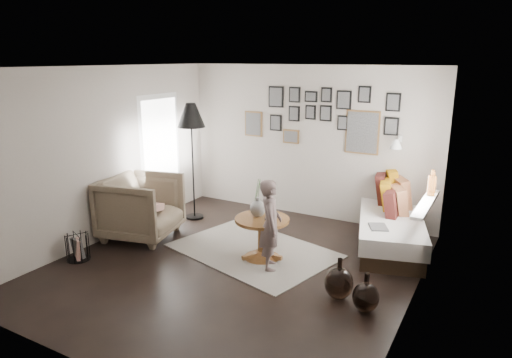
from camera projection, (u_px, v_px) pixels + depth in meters
The scene contains 23 objects.
ground at pixel (235, 266), 6.13m from camera, with size 4.80×4.80×0.00m, color black.
wall_back at pixel (307, 142), 7.82m from camera, with size 4.50×4.50×0.00m, color #A3998E.
wall_front at pixel (80, 234), 3.77m from camera, with size 4.50×4.50×0.00m, color #A3998E.
wall_left at pixel (106, 154), 6.85m from camera, with size 4.80×4.80×0.00m, color #A3998E.
wall_right at pixel (417, 198), 4.73m from camera, with size 4.80×4.80×0.00m, color #A3998E.
ceiling at pixel (232, 67), 5.46m from camera, with size 4.80×4.80×0.00m, color white.
door_left at pixel (161, 156), 7.92m from camera, with size 0.00×2.14×2.14m.
window_right at pixel (428, 197), 6.00m from camera, with size 0.15×1.32×1.30m.
gallery_wall at pixel (324, 118), 7.55m from camera, with size 2.74×0.03×1.08m.
wall_sconce at pixel (396, 144), 6.82m from camera, with size 0.18×0.36×0.16m.
rug at pixel (253, 250), 6.60m from camera, with size 2.22×1.55×0.01m, color beige.
pedestal_table at pixel (262, 240), 6.30m from camera, with size 0.75×0.75×0.59m.
vase at pixel (258, 205), 6.23m from camera, with size 0.21×0.21×0.53m.
candles at pixel (269, 210), 6.14m from camera, with size 0.13×0.13×0.28m.
daybed at pixel (392, 223), 6.78m from camera, with size 1.39×2.21×1.01m.
magazine_on_daybed at pixel (378, 227), 6.22m from camera, with size 0.23×0.31×0.02m, color black.
armchair at pixel (141, 207), 7.01m from camera, with size 1.04×1.07×0.97m, color brown.
armchair_cushion at pixel (145, 207), 7.04m from camera, with size 0.44×0.44×0.11m, color beige.
floor_lamp at pixel (191, 120), 7.53m from camera, with size 0.46×0.46×1.99m.
magazine_basket at pixel (78, 247), 6.28m from camera, with size 0.39×0.39×0.37m.
demijohn_large at pixel (339, 283), 5.25m from camera, with size 0.33×0.33×0.50m.
demijohn_small at pixel (366, 297), 4.99m from camera, with size 0.29×0.29×0.46m.
child at pixel (270, 225), 5.92m from camera, with size 0.44×0.29×1.22m, color brown.
Camera 1 is at (2.98, -4.77, 2.71)m, focal length 32.00 mm.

